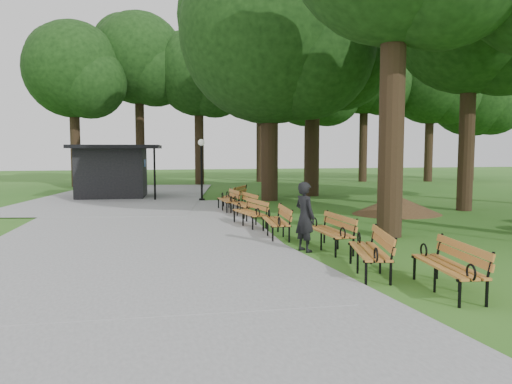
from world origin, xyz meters
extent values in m
plane|color=#295E1B|center=(0.00, 0.00, 0.00)|extent=(100.00, 100.00, 0.00)
cube|color=gray|center=(-4.00, 3.00, 0.03)|extent=(12.00, 38.00, 0.06)
imported|color=black|center=(0.13, -1.00, 0.84)|extent=(0.60, 0.72, 1.67)
cylinder|color=black|center=(-1.10, 11.23, 1.35)|extent=(0.10, 0.10, 2.70)
sphere|color=white|center=(-1.10, 11.23, 2.80)|extent=(0.32, 0.32, 0.32)
cone|color=#47301C|center=(5.65, 4.74, 0.35)|extent=(2.86, 2.86, 0.71)
cylinder|color=black|center=(3.08, 0.43, 3.79)|extent=(0.70, 0.70, 7.57)
cylinder|color=black|center=(8.86, 5.20, 3.53)|extent=(0.60, 0.60, 7.06)
sphere|color=black|center=(8.86, 5.20, 7.72)|extent=(6.18, 6.18, 6.18)
cylinder|color=black|center=(2.12, 10.66, 3.63)|extent=(0.80, 0.80, 7.26)
sphere|color=black|center=(2.12, 10.66, 7.94)|extent=(8.54, 8.54, 8.54)
cylinder|color=black|center=(4.89, 12.51, 3.69)|extent=(0.76, 0.76, 7.38)
sphere|color=black|center=(4.89, 12.51, 8.07)|extent=(7.15, 7.15, 7.15)
camera|label=1|loc=(-3.41, -11.89, 2.42)|focal=33.80mm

